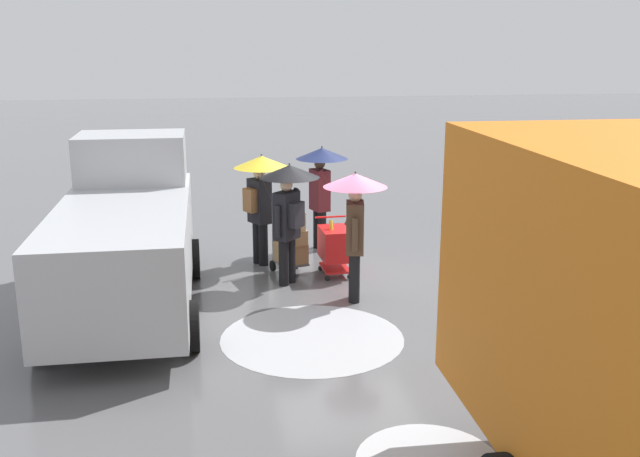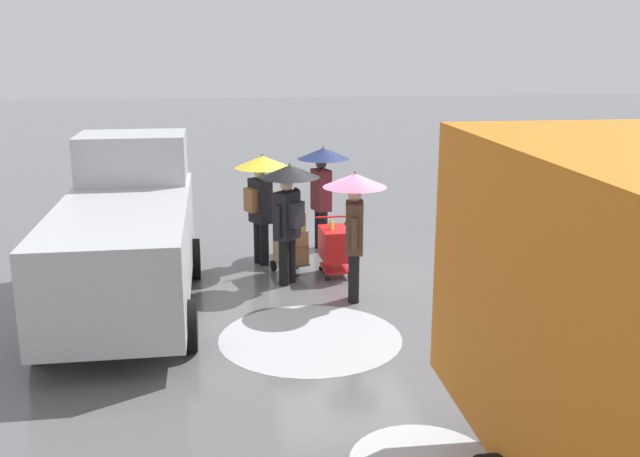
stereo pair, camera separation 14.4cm
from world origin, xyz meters
name	(u,v)px [view 1 (the left image)]	position (x,y,z in m)	size (l,w,h in m)	color
ground_plane	(347,283)	(0.00, 0.00, 0.00)	(90.00, 90.00, 0.00)	#5B5B5E
slush_patch_under_van	(312,338)	(0.96, 2.36, 0.00)	(2.66, 2.66, 0.01)	#ADAFB5
cargo_van_parked_right	(126,237)	(3.67, 0.68, 1.18)	(2.23, 5.36, 2.60)	#B7BABF
shopping_cart_vendor	(335,245)	(0.13, -0.47, 0.57)	(0.59, 0.84, 1.04)	red
hand_dolly_boxes	(291,239)	(0.92, -0.69, 0.67)	(0.70, 0.82, 1.32)	#515156
pedestrian_pink_side	(321,174)	(0.13, -2.19, 1.58)	(1.04, 1.04, 2.15)	black
pedestrian_black_side	(355,206)	(0.04, 0.83, 1.58)	(1.04, 1.04, 2.15)	black
pedestrian_white_side	(289,196)	(1.01, -0.15, 1.57)	(1.04, 1.04, 2.15)	black
pedestrian_far_side	(260,184)	(1.41, -1.32, 1.57)	(1.04, 1.04, 2.15)	black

